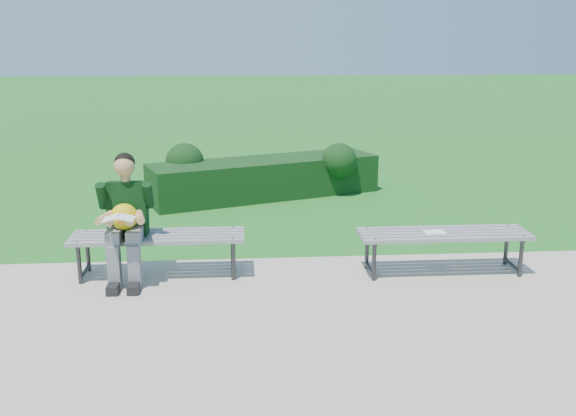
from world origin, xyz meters
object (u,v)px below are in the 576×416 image
at_px(bench_left, 158,240).
at_px(bench_right, 444,237).
at_px(hedge, 263,175).
at_px(paper_sheet, 435,232).
at_px(seated_boy, 126,215).

xyz_separation_m(bench_left, bench_right, (3.01, -0.13, 0.00)).
bearing_deg(bench_left, hedge, 71.06).
bearing_deg(bench_right, paper_sheet, 180.00).
bearing_deg(bench_right, hedge, 115.75).
bearing_deg(paper_sheet, bench_right, 0.00).
distance_m(hedge, seated_boy, 4.00).
relative_size(bench_left, paper_sheet, 8.07).
bearing_deg(seated_boy, bench_right, -0.46).
relative_size(bench_left, bench_right, 1.00).
xyz_separation_m(hedge, bench_left, (-1.23, -3.58, 0.07)).
xyz_separation_m(bench_left, paper_sheet, (2.91, -0.13, 0.06)).
height_order(bench_right, seated_boy, seated_boy).
relative_size(bench_right, seated_boy, 1.37).
bearing_deg(hedge, bench_left, -108.94).
distance_m(bench_left, seated_boy, 0.44).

